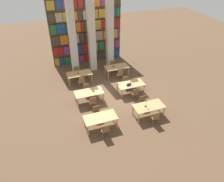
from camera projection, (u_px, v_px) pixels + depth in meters
ground_plane at (111, 97)px, 14.92m from camera, size 40.00×40.00×0.00m
bookshelf_bank at (87, 32)px, 18.00m from camera, size 5.97×0.35×5.50m
pillar_left at (72, 36)px, 16.16m from camera, size 0.52×0.52×6.00m
pillar_center at (92, 34)px, 16.58m from camera, size 0.52×0.52×6.00m
pillar_right at (110, 32)px, 16.99m from camera, size 0.52×0.52×6.00m
reading_table_0 at (100, 118)px, 12.11m from camera, size 1.83×0.94×0.74m
chair_0 at (105, 130)px, 11.64m from camera, size 0.42×0.40×0.87m
chair_1 at (97, 113)px, 12.81m from camera, size 0.42×0.40×0.87m
reading_table_1 at (149, 107)px, 12.95m from camera, size 1.83×0.94×0.74m
chair_2 at (155, 117)px, 12.48m from camera, size 0.42×0.40×0.87m
chair_3 at (143, 102)px, 13.66m from camera, size 0.42×0.40×0.87m
desk_lamp_0 at (146, 102)px, 12.67m from camera, size 0.14×0.14×0.49m
reading_table_2 at (89, 93)px, 14.15m from camera, size 1.83×0.94×0.74m
chair_4 at (93, 102)px, 13.68m from camera, size 0.42×0.40×0.87m
chair_5 at (87, 89)px, 14.86m from camera, size 0.42×0.40×0.87m
desk_lamp_1 at (93, 88)px, 13.98m from camera, size 0.14×0.14×0.46m
reading_table_3 at (131, 85)px, 14.97m from camera, size 1.83×0.94×0.74m
chair_6 at (135, 93)px, 14.49m from camera, size 0.42×0.40×0.87m
chair_7 at (126, 82)px, 15.66m from camera, size 0.42×0.40×0.87m
desk_lamp_2 at (131, 80)px, 14.78m from camera, size 0.14×0.14×0.44m
laptop at (129, 86)px, 14.62m from camera, size 0.32×0.22×0.21m
reading_table_4 at (79, 74)px, 16.19m from camera, size 1.83×0.94×0.74m
chair_8 at (82, 82)px, 15.71m from camera, size 0.42×0.40×0.87m
chair_9 at (77, 72)px, 16.88m from camera, size 0.42×0.40×0.87m
desk_lamp_3 at (78, 70)px, 15.94m from camera, size 0.14×0.14×0.41m
reading_table_5 at (117, 68)px, 17.06m from camera, size 1.83×0.94×0.74m
chair_10 at (120, 74)px, 16.57m from camera, size 0.42×0.40×0.87m
chair_11 at (113, 66)px, 17.75m from camera, size 0.42×0.40×0.87m
desk_lamp_4 at (114, 63)px, 16.80m from camera, size 0.14×0.14×0.45m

